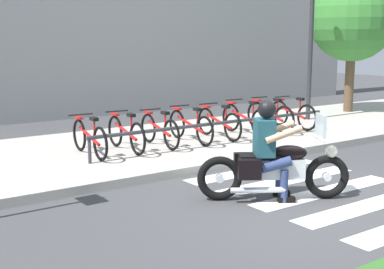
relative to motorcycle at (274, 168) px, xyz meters
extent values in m
plane|color=#424244|center=(0.42, -0.18, -0.46)|extent=(48.00, 48.00, 0.00)
cube|color=#B7B2A8|center=(0.42, 3.99, -0.39)|extent=(24.00, 4.40, 0.15)
cube|color=white|center=(0.91, -0.98, -0.46)|extent=(2.80, 0.40, 0.01)
cube|color=white|center=(0.91, -0.18, -0.46)|extent=(2.80, 0.40, 0.01)
cube|color=white|center=(0.91, 0.62, -0.46)|extent=(2.80, 0.40, 0.01)
cube|color=white|center=(0.91, 1.42, -0.46)|extent=(2.80, 0.40, 0.01)
torus|color=black|center=(0.65, -0.41, -0.14)|extent=(0.61, 0.44, 0.65)
cylinder|color=silver|center=(0.65, -0.41, -0.14)|extent=(0.15, 0.15, 0.12)
torus|color=black|center=(-0.66, 0.42, -0.14)|extent=(0.61, 0.44, 0.65)
cylinder|color=silver|center=(-0.66, 0.42, -0.14)|extent=(0.15, 0.15, 0.12)
cube|color=silver|center=(-0.01, 0.01, 0.00)|extent=(0.87, 0.69, 0.28)
ellipsoid|color=black|center=(0.17, -0.11, 0.22)|extent=(0.59, 0.51, 0.22)
cube|color=black|center=(-0.19, 0.12, 0.15)|extent=(0.62, 0.54, 0.10)
cube|color=black|center=(-0.21, 0.40, 0.04)|extent=(0.33, 0.27, 0.28)
cube|color=black|center=(-0.45, 0.03, 0.04)|extent=(0.33, 0.27, 0.28)
cylinder|color=silver|center=(0.52, -0.32, 0.43)|extent=(0.36, 0.54, 0.03)
sphere|color=white|center=(0.69, -0.43, 0.23)|extent=(0.18, 0.18, 0.18)
cube|color=silver|center=(0.55, -0.34, 0.61)|extent=(0.25, 0.36, 0.32)
cylinder|color=silver|center=(-0.32, -0.01, -0.27)|extent=(0.69, 0.48, 0.08)
cube|color=#1E4C59|center=(-0.13, 0.09, 0.45)|extent=(0.43, 0.48, 0.52)
sphere|color=black|center=(-0.11, 0.07, 0.85)|extent=(0.26, 0.26, 0.26)
cylinder|color=tan|center=(0.18, 0.15, 0.53)|extent=(0.49, 0.35, 0.26)
cylinder|color=tan|center=(-0.06, -0.22, 0.53)|extent=(0.49, 0.35, 0.26)
cylinder|color=navy|center=(0.08, 0.14, 0.09)|extent=(0.45, 0.35, 0.24)
cylinder|color=navy|center=(0.18, 0.08, -0.23)|extent=(0.11, 0.11, 0.47)
cube|color=black|center=(0.21, 0.06, -0.42)|extent=(0.26, 0.21, 0.08)
cylinder|color=navy|center=(-0.09, -0.13, 0.09)|extent=(0.45, 0.35, 0.24)
cylinder|color=navy|center=(0.01, -0.19, -0.23)|extent=(0.11, 0.11, 0.47)
cube|color=black|center=(0.04, -0.21, -0.42)|extent=(0.26, 0.21, 0.08)
torus|color=black|center=(-1.21, 4.09, 0.00)|extent=(0.08, 0.62, 0.62)
torus|color=black|center=(-1.26, 3.06, 0.00)|extent=(0.08, 0.62, 0.62)
cylinder|color=red|center=(-1.24, 3.57, 0.07)|extent=(0.11, 0.92, 0.25)
cylinder|color=red|center=(-1.25, 3.32, 0.22)|extent=(0.04, 0.04, 0.38)
cube|color=black|center=(-1.25, 3.32, 0.41)|extent=(0.11, 0.20, 0.06)
cylinder|color=black|center=(-1.21, 3.99, 0.41)|extent=(0.48, 0.05, 0.03)
cube|color=red|center=(-1.21, 4.09, 0.34)|extent=(0.09, 0.28, 0.04)
torus|color=black|center=(-0.45, 4.07, 0.01)|extent=(0.08, 0.63, 0.63)
torus|color=black|center=(-0.50, 3.08, 0.01)|extent=(0.08, 0.63, 0.63)
cylinder|color=red|center=(-0.48, 3.57, 0.07)|extent=(0.10, 0.89, 0.25)
cylinder|color=red|center=(-0.49, 3.33, 0.23)|extent=(0.04, 0.04, 0.38)
cube|color=black|center=(-0.49, 3.33, 0.42)|extent=(0.11, 0.20, 0.06)
cylinder|color=black|center=(-0.46, 3.97, 0.42)|extent=(0.48, 0.05, 0.03)
cube|color=red|center=(-0.45, 4.07, 0.35)|extent=(0.09, 0.28, 0.04)
torus|color=black|center=(0.31, 4.05, 0.00)|extent=(0.08, 0.61, 0.61)
torus|color=black|center=(0.26, 3.10, 0.00)|extent=(0.08, 0.61, 0.61)
cylinder|color=red|center=(0.29, 3.57, 0.06)|extent=(0.10, 0.86, 0.24)
cylinder|color=red|center=(0.27, 3.34, 0.21)|extent=(0.04, 0.04, 0.37)
cube|color=black|center=(0.27, 3.34, 0.40)|extent=(0.11, 0.20, 0.06)
cylinder|color=black|center=(0.30, 3.96, 0.40)|extent=(0.48, 0.05, 0.03)
cube|color=red|center=(0.31, 4.05, 0.33)|extent=(0.09, 0.28, 0.04)
torus|color=black|center=(1.07, 4.12, 0.01)|extent=(0.08, 0.62, 0.62)
torus|color=black|center=(1.02, 3.03, 0.01)|extent=(0.08, 0.62, 0.62)
cylinder|color=red|center=(1.05, 3.57, 0.07)|extent=(0.11, 0.97, 0.26)
cylinder|color=red|center=(1.03, 3.30, 0.23)|extent=(0.04, 0.04, 0.38)
cube|color=black|center=(1.03, 3.30, 0.42)|extent=(0.11, 0.20, 0.06)
cylinder|color=black|center=(1.07, 4.01, 0.42)|extent=(0.48, 0.05, 0.03)
cube|color=red|center=(1.07, 4.12, 0.34)|extent=(0.09, 0.28, 0.04)
torus|color=black|center=(1.83, 4.08, 0.00)|extent=(0.08, 0.62, 0.62)
torus|color=black|center=(1.78, 3.07, 0.00)|extent=(0.08, 0.62, 0.62)
cylinder|color=red|center=(1.81, 3.57, 0.07)|extent=(0.10, 0.90, 0.25)
cylinder|color=red|center=(1.79, 3.32, 0.22)|extent=(0.04, 0.04, 0.38)
cube|color=black|center=(1.79, 3.32, 0.41)|extent=(0.11, 0.20, 0.06)
cylinder|color=black|center=(1.83, 3.98, 0.41)|extent=(0.48, 0.05, 0.03)
cube|color=red|center=(1.83, 4.08, 0.34)|extent=(0.09, 0.28, 0.04)
torus|color=black|center=(2.59, 4.12, 0.02)|extent=(0.09, 0.65, 0.65)
torus|color=black|center=(2.54, 3.03, 0.02)|extent=(0.09, 0.65, 0.65)
cylinder|color=red|center=(2.57, 3.57, 0.09)|extent=(0.11, 0.97, 0.26)
cylinder|color=red|center=(2.55, 3.30, 0.25)|extent=(0.04, 0.04, 0.40)
cube|color=black|center=(2.55, 3.30, 0.45)|extent=(0.11, 0.20, 0.06)
cylinder|color=black|center=(2.59, 4.01, 0.45)|extent=(0.48, 0.05, 0.03)
cube|color=red|center=(2.59, 4.12, 0.37)|extent=(0.09, 0.28, 0.04)
torus|color=black|center=(3.35, 4.07, 0.02)|extent=(0.09, 0.66, 0.66)
torus|color=black|center=(3.30, 3.08, 0.02)|extent=(0.09, 0.66, 0.66)
cylinder|color=red|center=(3.33, 3.57, 0.09)|extent=(0.10, 0.89, 0.24)
cylinder|color=red|center=(3.31, 3.33, 0.26)|extent=(0.04, 0.04, 0.40)
cube|color=black|center=(3.31, 3.33, 0.46)|extent=(0.11, 0.20, 0.06)
cylinder|color=black|center=(3.35, 3.97, 0.46)|extent=(0.48, 0.05, 0.03)
cube|color=red|center=(3.35, 4.07, 0.38)|extent=(0.09, 0.28, 0.04)
torus|color=black|center=(4.11, 4.05, 0.01)|extent=(0.08, 0.63, 0.63)
torus|color=black|center=(4.06, 3.09, 0.01)|extent=(0.08, 0.63, 0.63)
cylinder|color=red|center=(4.09, 3.57, 0.08)|extent=(0.10, 0.86, 0.24)
cylinder|color=red|center=(4.07, 3.33, 0.24)|extent=(0.04, 0.04, 0.39)
cube|color=black|center=(4.07, 3.33, 0.43)|extent=(0.11, 0.20, 0.06)
cylinder|color=black|center=(4.11, 3.96, 0.43)|extent=(0.48, 0.05, 0.03)
cube|color=red|center=(4.11, 4.05, 0.35)|extent=(0.09, 0.28, 0.04)
cylinder|color=#333338|center=(1.43, 3.02, 0.14)|extent=(5.92, 0.07, 0.07)
cylinder|color=#333338|center=(-1.49, 3.02, -0.09)|extent=(0.06, 0.06, 0.45)
cylinder|color=#333338|center=(4.34, 3.02, -0.09)|extent=(0.06, 0.06, 0.45)
cylinder|color=#2D2D33|center=(5.53, 4.39, 1.41)|extent=(0.12, 0.12, 3.74)
cylinder|color=brown|center=(7.73, 4.79, 0.54)|extent=(0.27, 0.27, 2.01)
sphere|color=#387F33|center=(7.73, 4.79, 2.43)|extent=(2.50, 2.50, 2.50)
camera|label=1|loc=(-5.16, -5.24, 1.80)|focal=48.86mm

